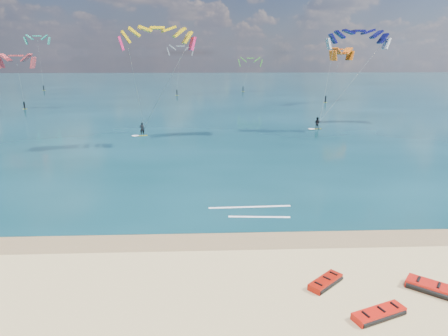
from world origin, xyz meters
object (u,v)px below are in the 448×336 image
Objects in this scene: packed_kite_left at (378,317)px; kitesurfer_main at (149,80)px; packed_kite_mid at (435,292)px; packed_kite_right at (325,285)px; kitesurfer_far at (340,72)px.

packed_kite_left is 0.17× the size of kitesurfer_main.
packed_kite_right is (-4.82, 0.79, 0.00)m from packed_kite_mid.
packed_kite_mid is 0.18× the size of kitesurfer_far.
kitesurfer_far reaches higher than packed_kite_left.
packed_kite_right is (-1.53, 2.44, 0.00)m from packed_kite_left.
kitesurfer_main is (-17.06, 32.47, 7.46)m from packed_kite_mid.
packed_kite_left is 3.68m from packed_kite_mid.
packed_kite_mid is at bearing -50.49° from packed_kite_right.
kitesurfer_far is (7.59, 38.91, 8.07)m from packed_kite_mid.
packed_kite_right is at bearing -150.43° from packed_kite_mid.
kitesurfer_far is at bearing 117.88° from packed_kite_mid.
packed_kite_right is 0.14× the size of kitesurfer_far.
packed_kite_mid is at bearing -77.45° from kitesurfer_main.
packed_kite_right is at bearing -114.86° from kitesurfer_far.
packed_kite_mid reaches higher than packed_kite_right.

